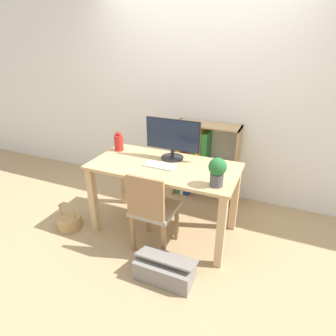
# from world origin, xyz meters

# --- Properties ---
(ground_plane) EXTENTS (10.00, 10.00, 0.00)m
(ground_plane) POSITION_xyz_m (0.00, 0.00, 0.00)
(ground_plane) COLOR tan
(wall_back) EXTENTS (8.00, 0.05, 2.60)m
(wall_back) POSITION_xyz_m (0.00, 1.03, 1.30)
(wall_back) COLOR silver
(wall_back) RESTS_ON ground_plane
(desk) EXTENTS (1.46, 0.73, 0.77)m
(desk) POSITION_xyz_m (0.00, 0.00, 0.63)
(desk) COLOR tan
(desk) RESTS_ON ground_plane
(monitor) EXTENTS (0.58, 0.23, 0.42)m
(monitor) POSITION_xyz_m (0.01, 0.19, 1.00)
(monitor) COLOR #232326
(monitor) RESTS_ON desk
(keyboard) EXTENTS (0.31, 0.14, 0.02)m
(keyboard) POSITION_xyz_m (-0.02, -0.04, 0.78)
(keyboard) COLOR silver
(keyboard) RESTS_ON desk
(vase) EXTENTS (0.10, 0.10, 0.22)m
(vase) POSITION_xyz_m (-0.62, 0.17, 0.87)
(vase) COLOR #B2231E
(vase) RESTS_ON desk
(potted_plant) EXTENTS (0.15, 0.15, 0.25)m
(potted_plant) POSITION_xyz_m (0.58, -0.22, 0.91)
(potted_plant) COLOR #4C4C51
(potted_plant) RESTS_ON desk
(chair) EXTENTS (0.40, 0.40, 0.85)m
(chair) POSITION_xyz_m (0.02, -0.33, 0.46)
(chair) COLOR #9E937F
(chair) RESTS_ON ground_plane
(bookshelf) EXTENTS (0.79, 0.28, 0.98)m
(bookshelf) POSITION_xyz_m (0.06, 0.85, 0.51)
(bookshelf) COLOR tan
(bookshelf) RESTS_ON ground_plane
(basket) EXTENTS (0.26, 0.26, 0.33)m
(basket) POSITION_xyz_m (-0.97, -0.40, 0.08)
(basket) COLOR tan
(basket) RESTS_ON ground_plane
(storage_box) EXTENTS (0.51, 0.29, 0.24)m
(storage_box) POSITION_xyz_m (0.29, -0.64, 0.10)
(storage_box) COLOR gray
(storage_box) RESTS_ON ground_plane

